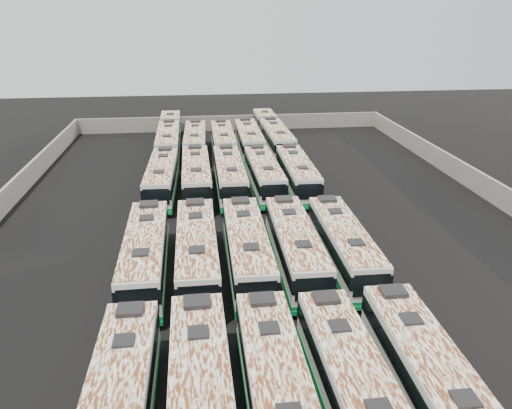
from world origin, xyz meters
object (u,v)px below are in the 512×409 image
bus_midfront_right (295,247)px  bus_back_right (249,140)px  bus_front_center (278,394)px  bus_midback_far_left (162,178)px  bus_front_right (355,390)px  bus_front_far_right (431,382)px  bus_midback_center (230,176)px  bus_front_left (201,402)px  bus_back_far_left (169,136)px  bus_midfront_left (197,252)px  bus_midback_right (264,175)px  bus_midfront_center (247,249)px  bus_back_center (223,141)px  bus_midfront_far_left (146,255)px  bus_midback_left (196,176)px  bus_back_far_right (272,133)px  bus_midfront_far_right (344,245)px  bus_back_left (195,142)px

bus_midfront_right → bus_back_right: size_ratio=0.99×
bus_front_center → bus_midback_far_left: bearing=102.2°
bus_front_right → bus_front_far_right: 3.47m
bus_midfront_right → bus_midback_center: bus_midback_center is taller
bus_front_left → bus_back_far_left: bus_back_far_left is taller
bus_midfront_left → bus_midback_right: 17.62m
bus_midfront_center → bus_back_center: bus_midfront_center is taller
bus_midfront_far_left → bus_back_center: 30.72m
bus_midback_left → bus_midback_right: 6.65m
bus_midfront_center → bus_back_far_right: size_ratio=0.64×
bus_front_right → bus_midfront_right: 13.88m
bus_front_left → bus_front_far_right: bearing=-0.4°
bus_front_right → bus_back_right: size_ratio=0.97×
bus_front_center → bus_back_right: bus_back_right is taller
bus_midback_right → bus_midfront_far_right: bearing=-79.1°
bus_front_right → bus_midfront_far_right: bearing=75.0°
bus_midfront_far_right → bus_midfront_right: bearing=179.9°
bus_midfront_far_left → bus_back_center: bearing=76.1°
bus_midfront_far_left → bus_midfront_right: bearing=-0.8°
bus_midfront_left → bus_back_right: bearing=76.9°
bus_back_left → bus_back_center: size_ratio=1.01×
bus_midback_far_left → bus_back_center: bus_midback_far_left is taller
bus_midfront_far_left → bus_back_right: 31.48m
bus_back_right → bus_back_far_right: (3.41, 3.43, -0.00)m
bus_front_left → bus_midfront_far_left: bearing=103.3°
bus_back_left → bus_midback_right: bearing=-62.7°
bus_midfront_far_left → bus_back_right: bus_back_right is taller
bus_midback_far_left → bus_back_far_right: bearing=53.2°
bus_front_center → bus_front_right: bearing=-2.9°
bus_back_right → bus_back_far_left: bearing=162.0°
bus_midfront_right → bus_midfront_far_right: (3.42, -0.04, -0.04)m
bus_midfront_right → bus_back_far_right: bus_back_far_right is taller
bus_midback_center → bus_back_right: size_ratio=0.99×
bus_midfront_right → bus_midfront_far_right: size_ratio=1.02×
bus_midfront_far_left → bus_midback_far_left: (0.15, 16.28, -0.03)m
bus_front_far_right → bus_midback_left: bus_midback_left is taller
bus_front_center → bus_back_right: bearing=85.5°
bus_midfront_far_right → bus_back_center: 30.70m
bus_front_center → bus_midfront_right: size_ratio=0.98×
bus_midfront_far_left → bus_midfront_center: bus_midfront_far_left is taller
bus_front_center → bus_front_right: 3.34m
bus_midback_far_left → bus_midfront_left: bearing=-77.4°
bus_back_left → bus_back_center: bearing=0.0°
bus_midfront_left → bus_midback_left: bus_midback_left is taller
bus_midfront_far_left → bus_midfront_center: size_ratio=1.01×
bus_midback_far_left → bus_back_right: (9.91, 13.55, 0.04)m
bus_front_left → bus_midfront_right: bearing=63.6°
bus_midback_right → bus_front_far_right: bearing=-84.5°
bus_back_left → bus_front_far_right: bearing=-75.6°
bus_midfront_far_right → bus_back_center: size_ratio=1.00×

